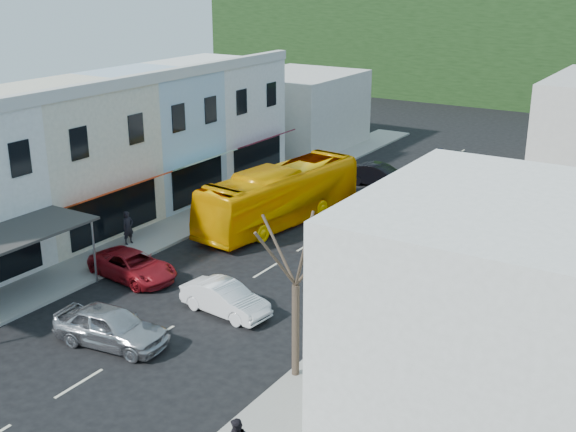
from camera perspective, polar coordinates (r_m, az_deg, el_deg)
The scene contains 19 objects.
ground at distance 32.33m, azimuth -5.67°, elevation -6.63°, with size 120.00×120.00×0.00m, color black.
sidewalk_left at distance 43.92m, azimuth -5.55°, elevation 0.50°, with size 3.00×52.00×0.15m, color gray.
sidewalk_right at distance 37.25m, azimuth 13.18°, elevation -3.38°, with size 3.00×52.00×0.15m, color gray.
shopfront_row at distance 42.56m, azimuth -15.22°, elevation 4.81°, with size 8.25×30.00×8.00m.
right_building at distance 21.85m, azimuth 16.59°, elevation -8.87°, with size 8.00×9.00×8.00m, color silver.
distant_block_left at distance 59.29m, azimuth 0.90°, elevation 8.34°, with size 8.00×10.00×6.00m, color #B7B2A8.
hillside at distance 90.45m, azimuth 19.94°, elevation 13.30°, with size 80.00×26.00×14.00m.
bus at distance 41.28m, azimuth -0.62°, elevation 1.52°, with size 2.50×11.60×3.10m, color #FBAD00.
car_silver at distance 29.11m, azimuth -13.81°, elevation -8.63°, with size 1.80×4.40×1.40m, color #ACACB1.
car_white at distance 30.85m, azimuth -4.99°, elevation -6.48°, with size 1.80×4.40×1.40m, color white.
car_red at distance 34.83m, azimuth -12.16°, elevation -3.79°, with size 1.90×4.60×1.40m, color maroon.
car_black_near at distance 41.30m, azimuth 9.12°, elevation 0.04°, with size 1.84×4.50×1.40m, color black.
car_navy_mid at distance 46.11m, azimuth 12.81°, elevation 1.82°, with size 1.80×4.40×1.40m, color black.
car_black_far at distance 49.02m, azimuth 7.26°, elevation 3.16°, with size 1.80×4.40×1.40m, color black.
car_navy_far at distance 53.40m, azimuth 13.95°, elevation 4.06°, with size 1.84×4.50×1.40m, color black.
pedestrian_left at distance 38.78m, azimuth -12.52°, elevation -0.96°, with size 0.60×0.40×1.70m, color black.
direction_sign at distance 29.40m, azimuth 4.79°, elevation -5.42°, with size 0.65×1.61×3.62m, color #0E581D, non-canonical shape.
street_tree at distance 24.85m, azimuth 0.62°, elevation -5.48°, with size 2.68×2.68×7.26m, color #362B21, non-canonical shape.
traffic_signal at distance 53.63m, azimuth 18.39°, elevation 5.44°, with size 0.79×1.01×4.54m, color black, non-canonical shape.
Camera 1 is at (18.04, -22.94, 13.91)m, focal length 45.00 mm.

